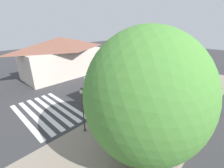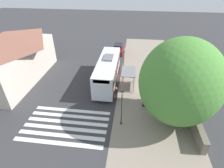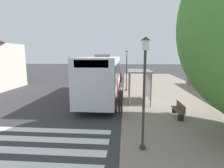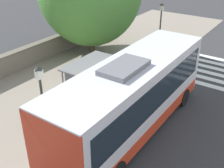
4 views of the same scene
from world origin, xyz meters
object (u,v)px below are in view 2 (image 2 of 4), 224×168
Objects in this scene: pedestrian at (116,92)px; bus_shelter at (130,74)px; bench at (144,100)px; street_lamp_near at (122,105)px; street_lamp_far at (124,58)px; parked_car_behind_bus at (118,49)px; bus at (108,71)px; shade_tree at (180,83)px.

bus_shelter is at bearing -118.22° from pedestrian.
street_lamp_near is (2.55, 3.90, 2.14)m from bench.
street_lamp_far reaches higher than bus_shelter.
bus is at bearing 87.66° from parked_car_behind_bus.
pedestrian is 1.04× the size of bench.
pedestrian is 14.98m from parked_car_behind_bus.
pedestrian is at bearing -9.51° from bench.
bus is 6.94m from bench.
shade_tree is 2.24× the size of parked_car_behind_bus.
pedestrian is 7.47m from street_lamp_far.
bench is 0.37× the size of street_lamp_near.
bench is at bearing 106.95° from parked_car_behind_bus.
parked_car_behind_bus is (1.17, -14.94, -0.06)m from pedestrian.
street_lamp_far is at bearing -93.41° from pedestrian.
street_lamp_far is at bearing -68.39° from bench.
street_lamp_near reaches higher than bus.
bus_shelter is 0.76× the size of parked_car_behind_bus.
bus_shelter reaches higher than pedestrian.
shade_tree is at bearing 152.01° from pedestrian.
bus is 6.13× the size of pedestrian.
street_lamp_far is at bearing -75.34° from bus_shelter.
street_lamp_near is 11.81m from street_lamp_far.
parked_car_behind_bus is (-0.46, -11.17, -1.03)m from bus.
shade_tree is at bearing -168.70° from street_lamp_near.
parked_car_behind_bus is at bearing -85.51° from pedestrian.
bench is at bearing 119.35° from bus_shelter.
bus_shelter is at bearing -94.37° from street_lamp_near.
bus_shelter is 1.89× the size of pedestrian.
bus_shelter is 1.96× the size of bench.
bus_shelter is 0.72× the size of street_lamp_near.
bench is 8.73m from street_lamp_far.
bench is at bearing 139.96° from bus.
street_lamp_far reaches higher than parked_car_behind_bus.
bench is 5.13m from street_lamp_near.
bus_shelter is 4.52m from street_lamp_far.
street_lamp_far is 7.97m from parked_car_behind_bus.
bus is 3.24× the size of bus_shelter.
bus is 2.47× the size of parked_car_behind_bus.
street_lamp_near is at bearing 92.78° from street_lamp_far.
street_lamp_far reaches higher than bus.
street_lamp_near is 1.06× the size of parked_car_behind_bus.
bench is 6.09m from shade_tree.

